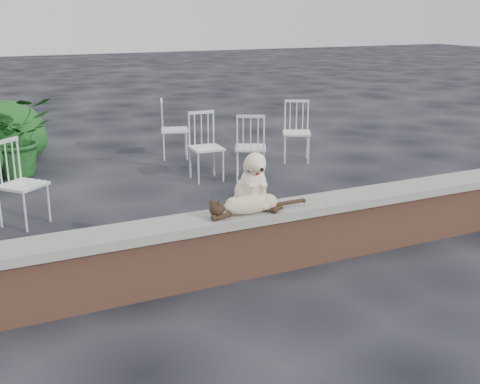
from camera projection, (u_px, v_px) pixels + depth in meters
name	position (u px, v px, depth m)	size (l,w,h in m)	color
ground	(309.00, 259.00, 5.69)	(60.00, 60.00, 0.00)	black
brick_wall	(310.00, 235.00, 5.62)	(6.00, 0.30, 0.50)	brown
capstone	(311.00, 206.00, 5.54)	(6.20, 0.40, 0.08)	slate
dog	(250.00, 178.00, 5.29)	(0.35, 0.46, 0.53)	beige
cat	(250.00, 203.00, 5.17)	(1.12, 0.27, 0.19)	tan
chair_e	(174.00, 129.00, 9.54)	(0.56, 0.56, 0.94)	silver
chair_b	(206.00, 147.00, 8.27)	(0.56, 0.56, 0.94)	silver
chair_d	(297.00, 132.00, 9.31)	(0.56, 0.56, 0.94)	silver
chair_a	(22.00, 184.00, 6.50)	(0.56, 0.56, 0.94)	silver
chair_c	(251.00, 146.00, 8.30)	(0.56, 0.56, 0.94)	silver
potted_plant_a	(16.00, 137.00, 8.47)	(1.02, 0.88, 1.13)	#143C11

